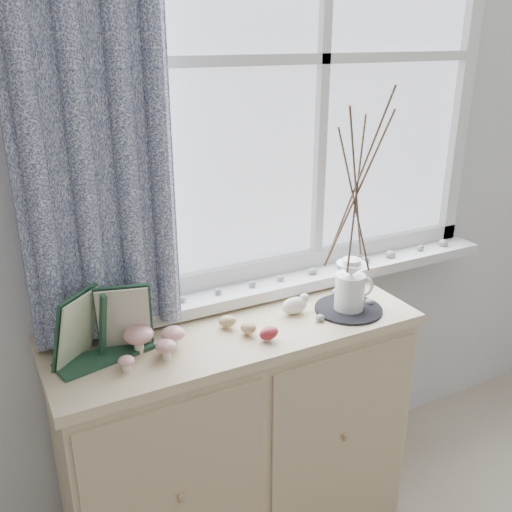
% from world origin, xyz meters
% --- Properties ---
extents(sideboard, '(1.20, 0.45, 0.85)m').
position_xyz_m(sideboard, '(-0.15, 1.75, 0.43)').
color(sideboard, beige).
rests_on(sideboard, ground).
extents(botanical_book, '(0.35, 0.20, 0.23)m').
position_xyz_m(botanical_book, '(-0.57, 1.72, 0.96)').
color(botanical_book, '#1E3F2B').
rests_on(botanical_book, sideboard).
extents(toadstool_cluster, '(0.22, 0.15, 0.08)m').
position_xyz_m(toadstool_cluster, '(-0.44, 1.71, 0.90)').
color(toadstool_cluster, white).
rests_on(toadstool_cluster, sideboard).
extents(wooden_eggs, '(0.13, 0.17, 0.06)m').
position_xyz_m(wooden_eggs, '(-0.14, 1.69, 0.87)').
color(wooden_eggs, tan).
rests_on(wooden_eggs, sideboard).
extents(songbird_figurine, '(0.12, 0.06, 0.06)m').
position_xyz_m(songbird_figurine, '(0.06, 1.74, 0.88)').
color(songbird_figurine, white).
rests_on(songbird_figurine, sideboard).
extents(crocheted_doily, '(0.23, 0.23, 0.01)m').
position_xyz_m(crocheted_doily, '(0.24, 1.68, 0.85)').
color(crocheted_doily, black).
rests_on(crocheted_doily, sideboard).
extents(twig_pitcher, '(0.33, 0.33, 0.76)m').
position_xyz_m(twig_pitcher, '(0.24, 1.68, 1.28)').
color(twig_pitcher, silver).
rests_on(twig_pitcher, crocheted_doily).
extents(sideboard_pebbles, '(0.33, 0.23, 0.02)m').
position_xyz_m(sideboard_pebbles, '(0.18, 1.76, 0.86)').
color(sideboard_pebbles, '#9A9A9D').
rests_on(sideboard_pebbles, sideboard).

